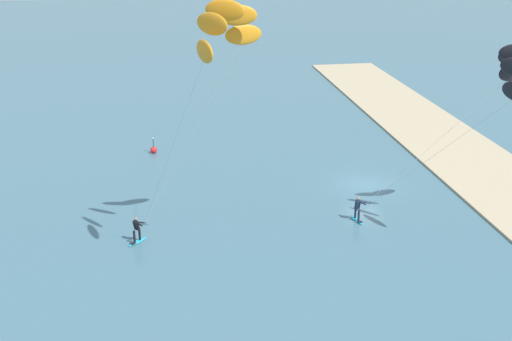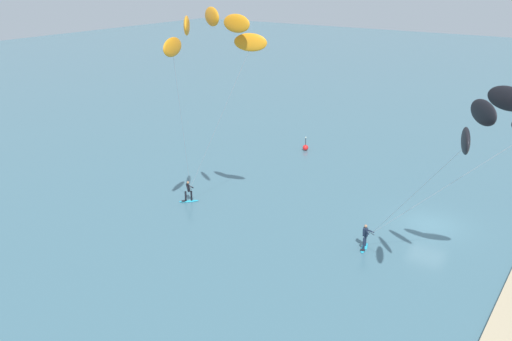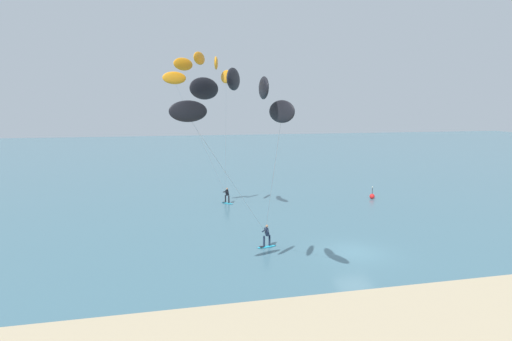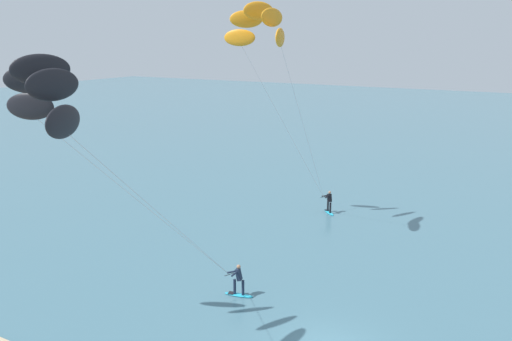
{
  "view_description": "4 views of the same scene",
  "coord_description": "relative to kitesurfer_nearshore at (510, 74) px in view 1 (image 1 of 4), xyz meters",
  "views": [
    {
      "loc": [
        -42.5,
        15.17,
        18.65
      ],
      "look_at": [
        -7.44,
        9.41,
        4.62
      ],
      "focal_mm": 45.55,
      "sensor_mm": 36.0,
      "label": 1
    },
    {
      "loc": [
        -34.95,
        -9.08,
        16.85
      ],
      "look_at": [
        -5.93,
        10.74,
        3.63
      ],
      "focal_mm": 37.85,
      "sensor_mm": 36.0,
      "label": 2
    },
    {
      "loc": [
        -12.85,
        -25.71,
        10.16
      ],
      "look_at": [
        -5.54,
        7.02,
        4.94
      ],
      "focal_mm": 29.23,
      "sensor_mm": 36.0,
      "label": 3
    },
    {
      "loc": [
        6.46,
        -17.61,
        12.5
      ],
      "look_at": [
        -8.02,
        8.24,
        4.92
      ],
      "focal_mm": 36.11,
      "sensor_mm": 36.0,
      "label": 4
    }
  ],
  "objects": [
    {
      "name": "ground_plane",
      "position": [
        9.26,
        4.82,
        -10.3
      ],
      "size": [
        240.0,
        240.0,
        0.0
      ],
      "primitive_type": "plane",
      "color": "#426B7A"
    },
    {
      "name": "sand_strip",
      "position": [
        9.26,
        -5.14,
        -10.22
      ],
      "size": [
        80.0,
        8.08,
        0.16
      ],
      "primitive_type": "cube",
      "color": "tan",
      "rests_on": "ground"
    },
    {
      "name": "kitesurfer_nearshore",
      "position": [
        0.0,
        0.0,
        0.0
      ],
      "size": [
        7.6,
        9.95,
        12.0
      ],
      "color": "#23ADD1",
      "rests_on": "ground"
    },
    {
      "name": "kitesurfer_mid_water",
      "position": [
        -0.22,
        16.35,
        2.65
      ],
      "size": [
        6.94,
        8.24,
        14.75
      ],
      "color": "#23ADD1",
      "rests_on": "ground"
    },
    {
      "name": "marker_buoy",
      "position": [
        18.71,
        20.17,
        -10.0
      ],
      "size": [
        0.56,
        0.56,
        1.38
      ],
      "color": "red",
      "rests_on": "ground"
    }
  ]
}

